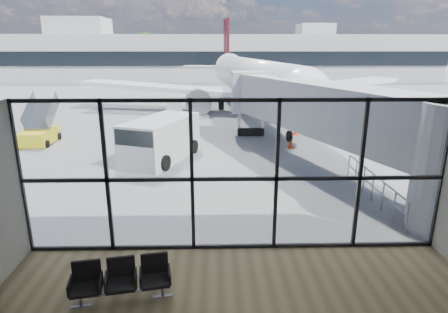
{
  "coord_description": "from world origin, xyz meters",
  "views": [
    {
      "loc": [
        -0.54,
        -10.02,
        5.78
      ],
      "look_at": [
        -0.22,
        3.0,
        1.99
      ],
      "focal_mm": 30.0,
      "sensor_mm": 36.0,
      "label": 1
    }
  ],
  "objects_px": {
    "service_van": "(160,139)",
    "mobile_stairs": "(39,134)",
    "airliner": "(248,78)",
    "belt_loader": "(174,121)",
    "seating_row": "(121,278)"
  },
  "relations": [
    {
      "from": "service_van",
      "to": "mobile_stairs",
      "type": "height_order",
      "value": "mobile_stairs"
    },
    {
      "from": "airliner",
      "to": "service_van",
      "type": "distance_m",
      "value": 19.27
    },
    {
      "from": "airliner",
      "to": "belt_loader",
      "type": "xyz_separation_m",
      "value": [
        -6.3,
        -10.11,
        -2.32
      ]
    },
    {
      "from": "service_van",
      "to": "mobile_stairs",
      "type": "bearing_deg",
      "value": 176.35
    },
    {
      "from": "seating_row",
      "to": "mobile_stairs",
      "type": "xyz_separation_m",
      "value": [
        -8.79,
        15.42,
        0.01
      ]
    },
    {
      "from": "belt_loader",
      "to": "airliner",
      "type": "bearing_deg",
      "value": 53.77
    },
    {
      "from": "seating_row",
      "to": "service_van",
      "type": "bearing_deg",
      "value": 83.3
    },
    {
      "from": "seating_row",
      "to": "belt_loader",
      "type": "xyz_separation_m",
      "value": [
        -0.77,
        19.63,
        0.03
      ]
    },
    {
      "from": "airliner",
      "to": "belt_loader",
      "type": "distance_m",
      "value": 12.13
    },
    {
      "from": "airliner",
      "to": "service_van",
      "type": "height_order",
      "value": "airliner"
    },
    {
      "from": "seating_row",
      "to": "mobile_stairs",
      "type": "height_order",
      "value": "mobile_stairs"
    },
    {
      "from": "seating_row",
      "to": "belt_loader",
      "type": "distance_m",
      "value": 19.64
    },
    {
      "from": "seating_row",
      "to": "airliner",
      "type": "relative_size",
      "value": 0.06
    },
    {
      "from": "airliner",
      "to": "mobile_stairs",
      "type": "height_order",
      "value": "airliner"
    },
    {
      "from": "airliner",
      "to": "mobile_stairs",
      "type": "xyz_separation_m",
      "value": [
        -14.31,
        -14.32,
        -2.34
      ]
    }
  ]
}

